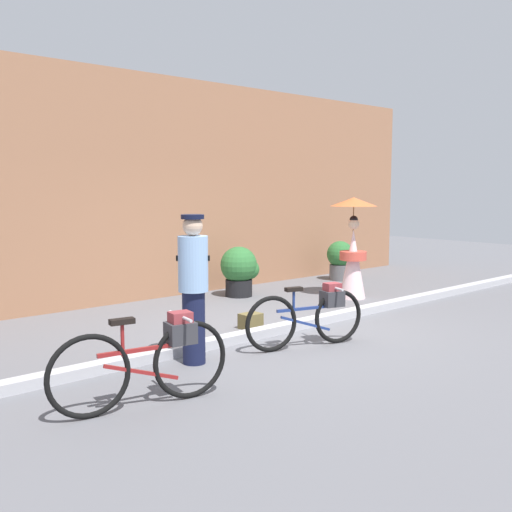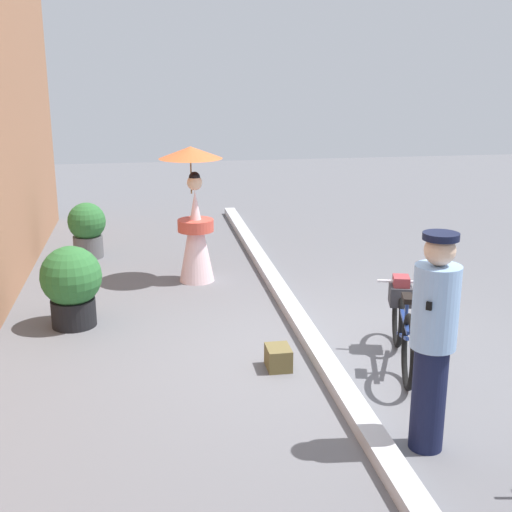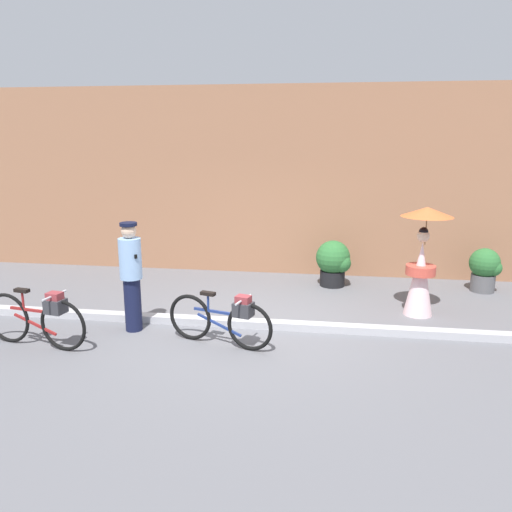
# 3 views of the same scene
# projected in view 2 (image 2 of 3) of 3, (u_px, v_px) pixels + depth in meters

# --- Properties ---
(ground_plane) EXTENTS (30.00, 30.00, 0.00)m
(ground_plane) POSITION_uv_depth(u_px,v_px,m) (317.00, 354.00, 6.87)
(ground_plane) COLOR slate
(sidewalk_curb) EXTENTS (14.00, 0.20, 0.12)m
(sidewalk_curb) POSITION_uv_depth(u_px,v_px,m) (317.00, 349.00, 6.86)
(sidewalk_curb) COLOR #B2B2B7
(sidewalk_curb) RESTS_ON ground_plane
(bicycle_near_officer) EXTENTS (1.63, 0.59, 0.80)m
(bicycle_near_officer) POSITION_uv_depth(u_px,v_px,m) (402.00, 322.00, 6.59)
(bicycle_near_officer) COLOR black
(bicycle_near_officer) RESTS_ON ground_plane
(person_officer) EXTENTS (0.34, 0.34, 1.71)m
(person_officer) POSITION_uv_depth(u_px,v_px,m) (433.00, 337.00, 4.94)
(person_officer) COLOR #141938
(person_officer) RESTS_ON ground_plane
(person_with_parasol) EXTENTS (0.85, 0.85, 1.84)m
(person_with_parasol) POSITION_uv_depth(u_px,v_px,m) (195.00, 213.00, 9.01)
(person_with_parasol) COLOR silver
(person_with_parasol) RESTS_ON ground_plane
(potted_plant_by_door) EXTENTS (0.70, 0.69, 0.93)m
(potted_plant_by_door) POSITION_uv_depth(u_px,v_px,m) (73.00, 283.00, 7.52)
(potted_plant_by_door) COLOR black
(potted_plant_by_door) RESTS_ON ground_plane
(potted_plant_small) EXTENTS (0.59, 0.58, 0.86)m
(potted_plant_small) POSITION_uv_depth(u_px,v_px,m) (88.00, 228.00, 10.28)
(potted_plant_small) COLOR #59595B
(potted_plant_small) RESTS_ON ground_plane
(backpack_on_pavement) EXTENTS (0.30, 0.23, 0.22)m
(backpack_on_pavement) POSITION_uv_depth(u_px,v_px,m) (279.00, 357.00, 6.52)
(backpack_on_pavement) COLOR brown
(backpack_on_pavement) RESTS_ON ground_plane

